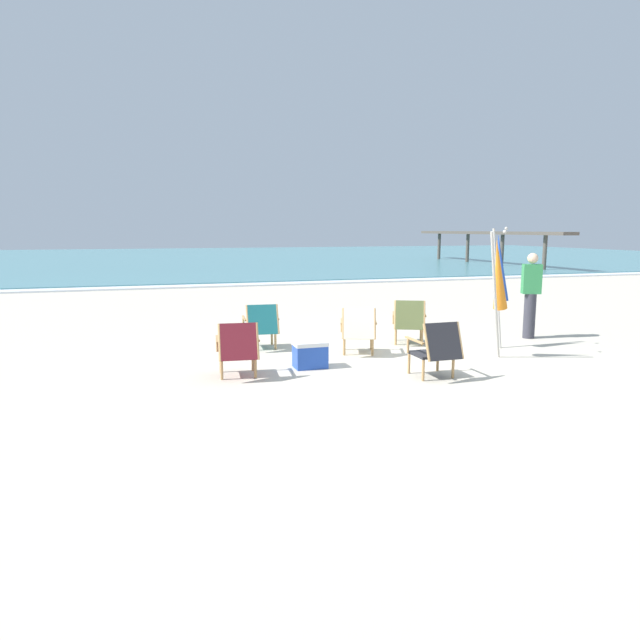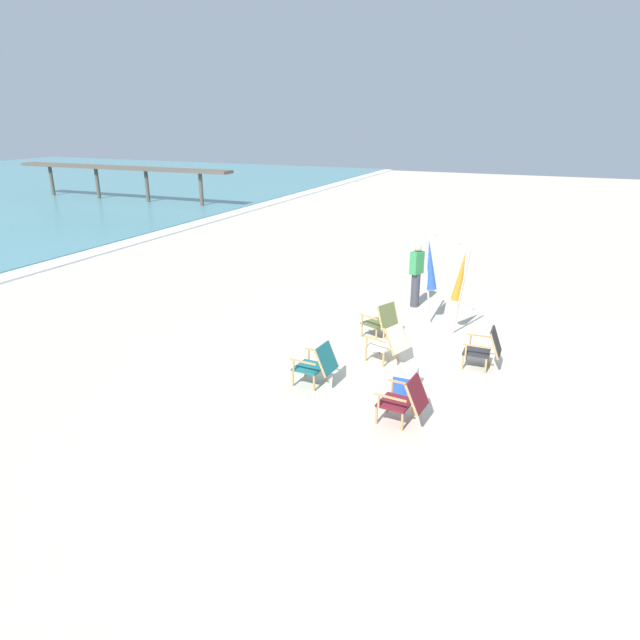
{
  "view_description": "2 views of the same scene",
  "coord_description": "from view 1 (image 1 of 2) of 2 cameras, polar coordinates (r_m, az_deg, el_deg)",
  "views": [
    {
      "loc": [
        -3.77,
        -8.29,
        2.07
      ],
      "look_at": [
        -0.87,
        1.12,
        0.5
      ],
      "focal_mm": 32.0,
      "sensor_mm": 36.0,
      "label": 1
    },
    {
      "loc": [
        -10.38,
        -2.42,
        4.58
      ],
      "look_at": [
        -0.27,
        1.95,
        0.63
      ],
      "focal_mm": 32.0,
      "sensor_mm": 36.0,
      "label": 2
    }
  ],
  "objects": [
    {
      "name": "pier_distant",
      "position": [
        34.56,
        16.13,
        8.18
      ],
      "size": [
        0.9,
        14.1,
        1.95
      ],
      "color": "brown",
      "rests_on": "ground"
    },
    {
      "name": "umbrella_furled_orange",
      "position": [
        9.45,
        17.41,
        4.28
      ],
      "size": [
        0.59,
        0.46,
        2.07
      ],
      "color": "#B7B2A8",
      "rests_on": "ground"
    },
    {
      "name": "beach_chair_far_center",
      "position": [
        9.48,
        3.87,
        -0.95
      ],
      "size": [
        0.78,
        0.87,
        0.8
      ],
      "color": "beige",
      "rests_on": "ground"
    },
    {
      "name": "umbrella_furled_blue",
      "position": [
        10.42,
        17.55,
        4.87
      ],
      "size": [
        0.34,
        0.41,
        2.12
      ],
      "color": "#B7B2A8",
      "rests_on": "ground"
    },
    {
      "name": "ground_plane",
      "position": [
        9.34,
        7.17,
        -3.83
      ],
      "size": [
        80.0,
        80.0,
        0.0
      ],
      "primitive_type": "plane",
      "color": "beige"
    },
    {
      "name": "beach_chair_front_right",
      "position": [
        9.92,
        -5.89,
        -0.52
      ],
      "size": [
        0.63,
        0.75,
        0.8
      ],
      "color": "#196066",
      "rests_on": "ground"
    },
    {
      "name": "beach_chair_back_right",
      "position": [
        8.11,
        11.58,
        -2.8
      ],
      "size": [
        0.6,
        0.69,
        0.81
      ],
      "color": "#28282D",
      "rests_on": "ground"
    },
    {
      "name": "surf_band",
      "position": [
        21.57,
        -6.97,
        3.57
      ],
      "size": [
        80.0,
        1.1,
        0.06
      ],
      "primitive_type": "cube",
      "color": "white",
      "rests_on": "ground"
    },
    {
      "name": "sea",
      "position": [
        41.66,
        -11.95,
        6.1
      ],
      "size": [
        80.0,
        40.0,
        0.1
      ],
      "primitive_type": "cube",
      "color": "teal",
      "rests_on": "ground"
    },
    {
      "name": "cooler_box",
      "position": [
        8.62,
        -1.0,
        -3.47
      ],
      "size": [
        0.49,
        0.35,
        0.4
      ],
      "color": "blue",
      "rests_on": "ground"
    },
    {
      "name": "beach_chair_back_left",
      "position": [
        10.41,
        8.9,
        -0.1
      ],
      "size": [
        0.8,
        0.84,
        0.82
      ],
      "color": "#515B33",
      "rests_on": "ground"
    },
    {
      "name": "beach_chair_mid_center",
      "position": [
        8.06,
        -8.2,
        -2.81
      ],
      "size": [
        0.65,
        0.77,
        0.8
      ],
      "color": "maroon",
      "rests_on": "ground"
    },
    {
      "name": "person_near_chairs",
      "position": [
        11.58,
        20.32,
        2.39
      ],
      "size": [
        0.39,
        0.31,
        1.63
      ],
      "color": "#383842",
      "rests_on": "ground"
    }
  ]
}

